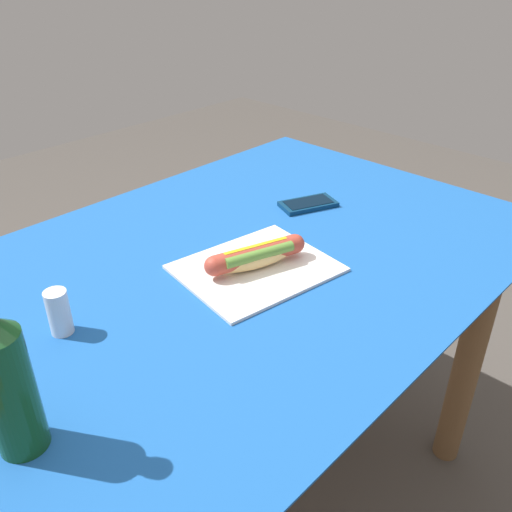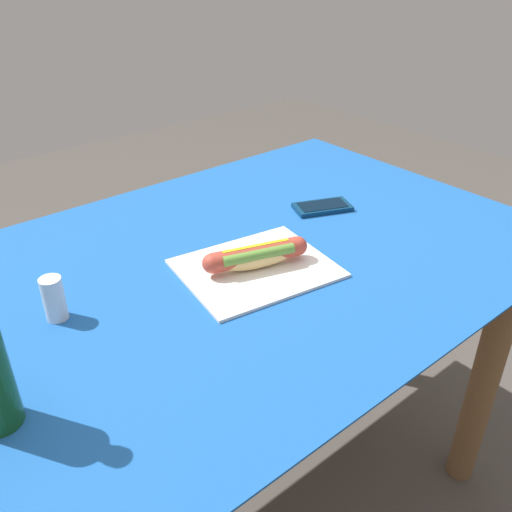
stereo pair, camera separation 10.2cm
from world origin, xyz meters
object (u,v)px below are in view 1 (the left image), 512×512
(hot_dog, at_px, (256,255))
(cell_phone, at_px, (308,204))
(salt_shaker, at_px, (59,312))
(soda_bottle, at_px, (7,382))

(hot_dog, height_order, cell_phone, hot_dog)
(salt_shaker, bearing_deg, cell_phone, -178.96)
(soda_bottle, distance_m, salt_shaker, 0.23)
(soda_bottle, bearing_deg, cell_phone, -166.96)
(soda_bottle, bearing_deg, hot_dog, -171.40)
(cell_phone, bearing_deg, soda_bottle, 13.04)
(soda_bottle, height_order, salt_shaker, soda_bottle)
(soda_bottle, relative_size, salt_shaker, 3.12)
(cell_phone, relative_size, soda_bottle, 0.61)
(hot_dog, xyz_separation_m, cell_phone, (-0.29, -0.11, -0.03))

